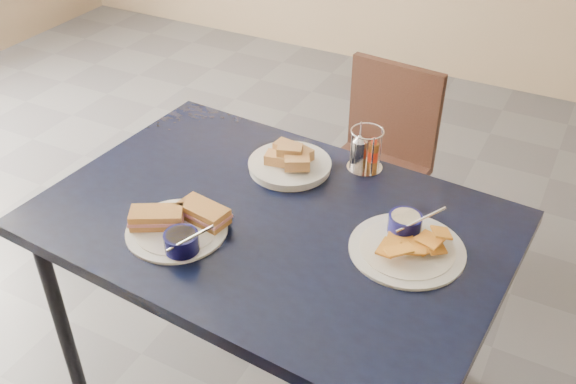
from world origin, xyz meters
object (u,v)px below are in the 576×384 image
at_px(plantain_plate, 407,241).
at_px(condiment_caddy, 364,152).
at_px(bread_basket, 290,162).
at_px(chair_far, 379,151).
at_px(dining_table, 272,235).
at_px(sandwich_plate, 179,225).

distance_m(plantain_plate, condiment_caddy, 0.38).
relative_size(bread_basket, condiment_caddy, 1.84).
xyz_separation_m(chair_far, bread_basket, (-0.06, -0.67, 0.31)).
distance_m(dining_table, plantain_plate, 0.38).
bearing_deg(sandwich_plate, chair_far, 80.68).
distance_m(sandwich_plate, condiment_caddy, 0.61).
distance_m(dining_table, sandwich_plate, 0.27).
height_order(chair_far, sandwich_plate, sandwich_plate).
bearing_deg(bread_basket, sandwich_plate, -105.94).
relative_size(dining_table, chair_far, 1.64).
bearing_deg(chair_far, dining_table, -89.51).
height_order(plantain_plate, bread_basket, plantain_plate).
distance_m(chair_far, condiment_caddy, 0.67).
relative_size(chair_far, bread_basket, 3.24).
distance_m(sandwich_plate, bread_basket, 0.43).
xyz_separation_m(dining_table, sandwich_plate, (-0.19, -0.17, 0.09)).
height_order(dining_table, bread_basket, bread_basket).
relative_size(plantain_plate, condiment_caddy, 2.21).
bearing_deg(condiment_caddy, plantain_plate, -50.57).
height_order(plantain_plate, condiment_caddy, condiment_caddy).
bearing_deg(bread_basket, condiment_caddy, 29.37).
xyz_separation_m(chair_far, condiment_caddy, (0.14, -0.56, 0.34)).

